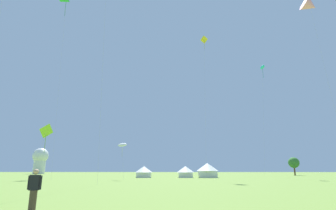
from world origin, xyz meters
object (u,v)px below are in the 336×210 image
festival_tent_right (144,171)px  observatory_dome (40,159)px  kite_white_parafoil (122,145)px  kite_pink_delta (310,5)px  festival_tent_left (207,170)px  kite_green_delta (66,0)px  kite_lime_diamond (46,132)px  kite_yellow_diamond (204,44)px  person_spectator (34,192)px  festival_tent_center (185,171)px  kite_cyan_parafoil (262,67)px  tree_distant_left (294,163)px

festival_tent_right → observatory_dome: size_ratio=0.35×
kite_white_parafoil → observatory_dome: 82.51m
kite_pink_delta → festival_tent_left: size_ratio=7.43×
kite_green_delta → kite_lime_diamond: 28.09m
kite_yellow_diamond → person_spectator: kite_yellow_diamond is taller
festival_tent_right → kite_yellow_diamond: bearing=-20.8°
kite_pink_delta → person_spectator: (-32.87, -37.12, -33.12)m
festival_tent_left → festival_tent_center: bearing=180.0°
kite_white_parafoil → kite_green_delta: kite_green_delta is taller
kite_pink_delta → kite_yellow_diamond: bearing=160.7°
kite_green_delta → kite_lime_diamond: size_ratio=3.78×
kite_white_parafoil → festival_tent_left: (16.43, 13.34, -4.26)m
kite_white_parafoil → festival_tent_right: 14.32m
kite_cyan_parafoil → kite_lime_diamond: bearing=-161.0°
festival_tent_center → kite_pink_delta: bearing=-26.3°
kite_green_delta → festival_tent_left: (29.85, 12.18, -34.87)m
kite_green_delta → kite_pink_delta: bearing=-0.3°
kite_pink_delta → festival_tent_right: (-34.42, 12.45, -32.60)m
festival_tent_left → observatory_dome: (-65.17, 53.23, 4.28)m
person_spectator → festival_tent_right: bearing=91.8°
kite_lime_diamond → kite_cyan_parafoil: kite_cyan_parafoil is taller
person_spectator → tree_distant_left: tree_distant_left is taller
festival_tent_center → tree_distant_left: size_ratio=0.69×
kite_lime_diamond → observatory_dome: 74.11m
kite_cyan_parafoil → person_spectator: kite_cyan_parafoil is taller
festival_tent_left → tree_distant_left: 38.91m
festival_tent_right → observatory_dome: 73.93m
kite_white_parafoil → kite_cyan_parafoil: kite_cyan_parafoil is taller
festival_tent_right → festival_tent_center: bearing=0.0°
kite_green_delta → person_spectator: (17.32, -37.39, -35.75)m
kite_pink_delta → kite_lime_diamond: (-51.24, 0.02, -25.43)m
festival_tent_right → observatory_dome: (-51.09, 53.23, 4.65)m
kite_lime_diamond → kite_cyan_parafoil: (46.16, 15.92, 18.50)m
kite_green_delta → kite_white_parafoil: bearing=-5.0°
kite_white_parafoil → tree_distant_left: bearing=39.8°
festival_tent_right → tree_distant_left: bearing=29.8°
kite_green_delta → kite_yellow_diamond: kite_green_delta is taller
festival_tent_center → kite_lime_diamond: bearing=-154.5°
kite_cyan_parafoil → observatory_dome: kite_cyan_parafoil is taller
kite_green_delta → kite_yellow_diamond: 31.18m
kite_white_parafoil → festival_tent_center: bearing=49.1°
kite_pink_delta → person_spectator: 59.62m
kite_white_parafoil → kite_lime_diamond: (-14.47, 0.91, 2.54)m
kite_pink_delta → kite_green_delta: bearing=179.7°
kite_pink_delta → festival_tent_right: size_ratio=9.45×
kite_cyan_parafoil → festival_tent_left: kite_cyan_parafoil is taller
festival_tent_center → festival_tent_left: (4.86, 0.00, 0.37)m
kite_white_parafoil → kite_lime_diamond: size_ratio=0.64×
kite_pink_delta → kite_yellow_diamond: 22.38m
kite_green_delta → tree_distant_left: bearing=32.0°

